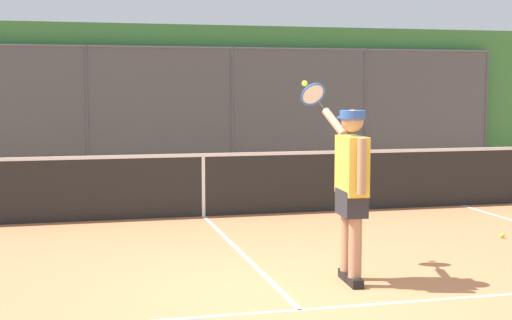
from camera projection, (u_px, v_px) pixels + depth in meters
The scene contains 6 objects.
ground_plane at pixel (285, 295), 7.02m from camera, with size 60.00×60.00×0.00m, color #C67A4C.
fence_backdrop at pixel (158, 100), 16.96m from camera, with size 18.93×1.37×3.35m.
tennis_net at pixel (203, 184), 11.28m from camera, with size 11.26×0.09×1.07m.
tennis_player at pixel (351, 181), 7.39m from camera, with size 0.42×1.44×2.03m.
tennis_ball_near_baseline at pixel (354, 214), 11.29m from camera, with size 0.07×0.07×0.07m, color #D6E042.
tennis_ball_mid_court at pixel (502, 235), 9.69m from camera, with size 0.07×0.07×0.07m, color #C1D138.
Camera 1 is at (1.91, 6.60, 1.95)m, focal length 52.33 mm.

